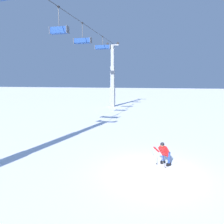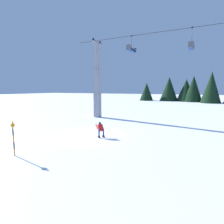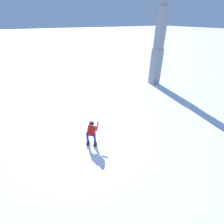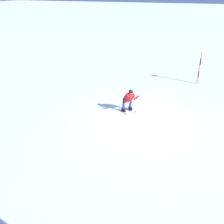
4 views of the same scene
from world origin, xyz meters
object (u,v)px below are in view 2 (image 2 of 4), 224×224
object	(u,v)px
chairlift_seat_second	(191,46)
trail_marker_pole	(13,137)
lift_tower_near	(97,86)
chairlift_seat_nearest	(131,49)
skier_carving_main	(101,129)

from	to	relation	value
chairlift_seat_second	trail_marker_pole	world-z (taller)	chairlift_seat_second
lift_tower_near	chairlift_seat_nearest	size ratio (longest dim) A/B	4.94
lift_tower_near	trail_marker_pole	distance (m)	16.51
chairlift_seat_nearest	chairlift_seat_second	xyz separation A→B (m)	(7.24, 0.00, -0.29)
skier_carving_main	trail_marker_pole	size ratio (longest dim) A/B	0.72
chairlift_seat_second	trail_marker_pole	xyz separation A→B (m)	(-9.22, -15.82, -7.96)
lift_tower_near	chairlift_seat_second	distance (m)	13.25
skier_carving_main	chairlift_seat_second	bearing A→B (deg)	56.10
chairlift_seat_nearest	chairlift_seat_second	world-z (taller)	same
chairlift_seat_nearest	trail_marker_pole	xyz separation A→B (m)	(-1.98, -15.82, -8.25)
lift_tower_near	trail_marker_pole	xyz separation A→B (m)	(3.23, -15.82, -3.42)
skier_carving_main	lift_tower_near	world-z (taller)	lift_tower_near
lift_tower_near	trail_marker_pole	size ratio (longest dim) A/B	5.04
chairlift_seat_second	lift_tower_near	bearing A→B (deg)	180.00
skier_carving_main	chairlift_seat_second	world-z (taller)	chairlift_seat_second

